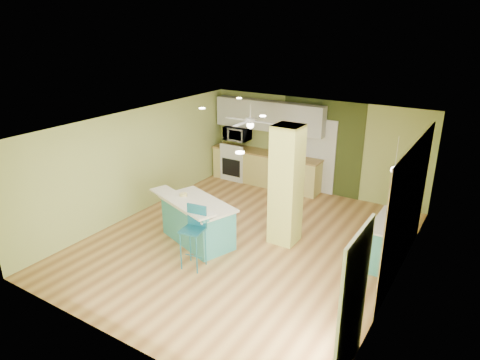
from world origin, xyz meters
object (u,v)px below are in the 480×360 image
(peninsula, at_px, (197,221))
(canister, at_px, (184,198))
(bar_stool, at_px, (195,227))
(side_counter, at_px, (388,241))
(fruit_bowl, at_px, (275,154))

(peninsula, distance_m, canister, 0.57)
(bar_stool, height_order, canister, bar_stool)
(side_counter, bearing_deg, fruit_bowl, 147.61)
(peninsula, height_order, canister, canister)
(bar_stool, height_order, fruit_bowl, bar_stool)
(side_counter, distance_m, fruit_bowl, 4.39)
(bar_stool, distance_m, side_counter, 3.69)
(peninsula, bearing_deg, side_counter, 39.50)
(peninsula, relative_size, fruit_bowl, 6.67)
(canister, bearing_deg, bar_stool, -39.87)
(fruit_bowl, bearing_deg, peninsula, -88.42)
(side_counter, bearing_deg, peninsula, -160.03)
(side_counter, relative_size, fruit_bowl, 4.41)
(bar_stool, distance_m, canister, 1.04)
(peninsula, xyz_separation_m, bar_stool, (0.54, -0.76, 0.34))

